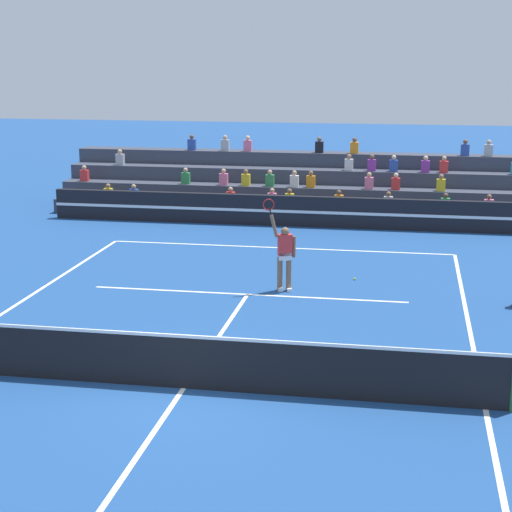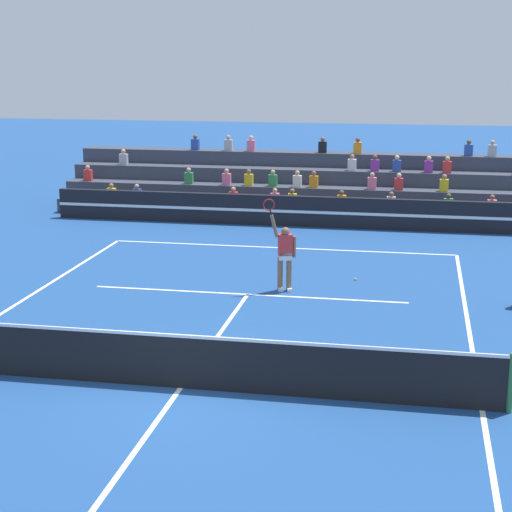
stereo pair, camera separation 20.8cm
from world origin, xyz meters
The scene contains 7 objects.
ground_plane centered at (0.00, 0.00, 0.00)m, with size 120.00×120.00×0.00m, color navy.
court_lines centered at (0.00, 0.00, 0.00)m, with size 11.10×23.90×0.01m.
tennis_net centered at (0.00, 0.00, 0.54)m, with size 12.00×0.10×1.10m.
sponsor_banner_wall centered at (0.00, 15.44, 0.55)m, with size 18.00×0.26×1.10m.
bleacher_stand centered at (0.01, 18.61, 0.83)m, with size 19.05×3.80×2.83m.
tennis_player centered at (0.88, 6.96, 0.99)m, with size 0.86×0.38×2.50m.
tennis_ball centered at (2.64, 8.36, 0.03)m, with size 0.07×0.07×0.07m, color #C6DB33.
Camera 1 is at (3.99, -14.51, 6.18)m, focal length 60.00 mm.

